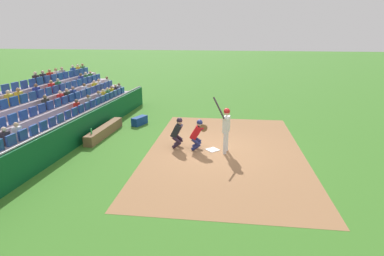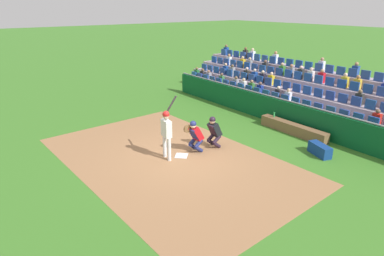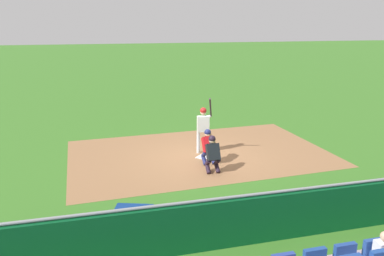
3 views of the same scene
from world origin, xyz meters
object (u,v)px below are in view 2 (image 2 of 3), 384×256
(home_plate_marker, at_px, (181,156))
(home_plate_umpire, at_px, (214,130))
(equipment_duffel_bag, at_px, (320,150))
(batter_at_plate, at_px, (166,129))
(dugout_bench, at_px, (293,129))
(water_bottle_on_bench, at_px, (274,115))
(catcher_crouching, at_px, (195,134))

(home_plate_marker, height_order, home_plate_umpire, home_plate_umpire)
(home_plate_umpire, relative_size, equipment_duffel_bag, 1.37)
(batter_at_plate, height_order, dugout_bench, batter_at_plate)
(home_plate_marker, bearing_deg, equipment_duffel_bag, -125.98)
(equipment_duffel_bag, bearing_deg, dugout_bench, -8.83)
(batter_at_plate, relative_size, home_plate_umpire, 1.74)
(equipment_duffel_bag, bearing_deg, water_bottle_on_bench, -0.70)
(catcher_crouching, height_order, dugout_bench, catcher_crouching)
(dugout_bench, relative_size, equipment_duffel_bag, 3.42)
(batter_at_plate, bearing_deg, home_plate_umpire, -97.09)
(batter_at_plate, relative_size, water_bottle_on_bench, 9.98)
(home_plate_marker, xyz_separation_m, catcher_crouching, (0.02, -0.61, 0.69))
(home_plate_umpire, bearing_deg, catcher_crouching, 82.51)
(water_bottle_on_bench, bearing_deg, home_plate_umpire, 92.54)
(equipment_duffel_bag, bearing_deg, home_plate_umpire, 61.05)
(home_plate_umpire, relative_size, dugout_bench, 0.40)
(dugout_bench, bearing_deg, catcher_crouching, 76.95)
(catcher_crouching, xyz_separation_m, equipment_duffel_bag, (-2.97, -3.46, -0.50))
(water_bottle_on_bench, bearing_deg, catcher_crouching, 90.69)
(home_plate_marker, relative_size, catcher_crouching, 0.35)
(home_plate_umpire, distance_m, equipment_duffel_bag, 3.92)
(home_plate_marker, xyz_separation_m, dugout_bench, (-1.02, -5.07, 0.20))
(home_plate_marker, xyz_separation_m, water_bottle_on_bench, (0.07, -5.13, 0.54))
(home_plate_umpire, bearing_deg, dugout_bench, -104.29)
(equipment_duffel_bag, bearing_deg, home_plate_marker, 72.54)
(batter_at_plate, distance_m, dugout_bench, 5.78)
(catcher_crouching, xyz_separation_m, water_bottle_on_bench, (0.05, -4.51, -0.15))
(batter_at_plate, height_order, catcher_crouching, batter_at_plate)
(catcher_crouching, bearing_deg, home_plate_umpire, -97.49)
(home_plate_marker, bearing_deg, catcher_crouching, -88.26)
(home_plate_marker, xyz_separation_m, home_plate_umpire, (-0.09, -1.44, 0.68))
(home_plate_marker, xyz_separation_m, batter_at_plate, (0.15, 0.51, 1.09))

